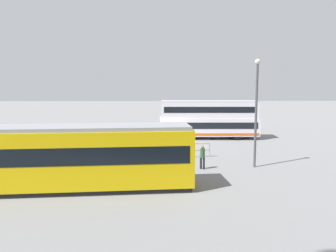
{
  "coord_description": "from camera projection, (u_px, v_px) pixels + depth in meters",
  "views": [
    {
      "loc": [
        1.34,
        31.54,
        5.61
      ],
      "look_at": [
        0.76,
        4.43,
        2.24
      ],
      "focal_mm": 36.4,
      "sensor_mm": 36.0,
      "label": 1
    }
  ],
  "objects": [
    {
      "name": "double_decker_bus",
      "position": [
        209.0,
        119.0,
        34.92
      ],
      "size": [
        10.06,
        2.62,
        3.89
      ],
      "color": "silver",
      "rests_on": "ground"
    },
    {
      "name": "pedestrian_near_railing",
      "position": [
        148.0,
        146.0,
        25.92
      ],
      "size": [
        0.36,
        0.35,
        1.61
      ],
      "color": "black",
      "rests_on": "ground"
    },
    {
      "name": "street_lamp",
      "position": [
        256.0,
        105.0,
        22.59
      ],
      "size": [
        0.36,
        0.36,
        7.23
      ],
      "color": "#4C4C51",
      "rests_on": "ground"
    },
    {
      "name": "pedestrian_railing",
      "position": [
        159.0,
        149.0,
        25.62
      ],
      "size": [
        7.83,
        1.11,
        1.08
      ],
      "color": "gray",
      "rests_on": "ground"
    },
    {
      "name": "pedestrian_crossing",
      "position": [
        202.0,
        156.0,
        22.44
      ],
      "size": [
        0.45,
        0.45,
        1.58
      ],
      "color": "black",
      "rests_on": "ground"
    },
    {
      "name": "ground_plane",
      "position": [
        175.0,
        144.0,
        32.01
      ],
      "size": [
        160.0,
        160.0,
        0.0
      ],
      "primitive_type": "plane",
      "color": "gray"
    },
    {
      "name": "info_sign",
      "position": [
        89.0,
        139.0,
        24.66
      ],
      "size": [
        1.12,
        0.14,
        2.32
      ],
      "color": "slate",
      "rests_on": "ground"
    },
    {
      "name": "tram_yellow",
      "position": [
        65.0,
        157.0,
        17.95
      ],
      "size": [
        13.64,
        3.68,
        3.43
      ],
      "color": "#E5B70C",
      "rests_on": "ground"
    }
  ]
}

